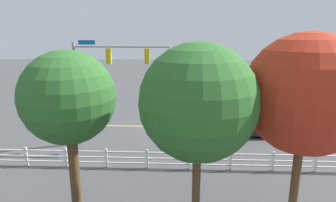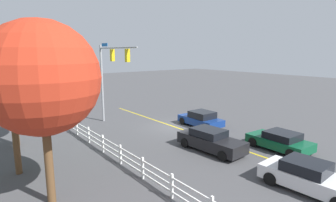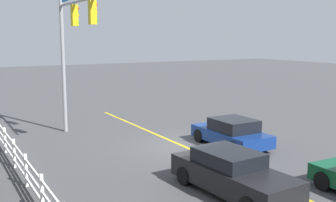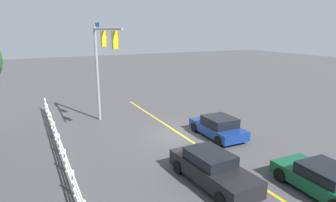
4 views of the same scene
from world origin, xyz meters
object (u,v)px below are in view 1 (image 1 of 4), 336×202
object	(u,v)px
tree_0	(68,98)
tree_2	(305,95)
car_2	(263,114)
car_0	(241,127)
car_1	(180,113)
car_3	(329,129)
tree_1	(198,103)

from	to	relation	value
tree_0	tree_2	bearing A→B (deg)	179.34
car_2	tree_0	bearing A→B (deg)	51.48
car_0	car_2	size ratio (longest dim) A/B	1.15
car_2	tree_0	distance (m)	18.45
car_1	car_2	world-z (taller)	car_1
car_0	car_3	world-z (taller)	car_0
car_3	tree_1	distance (m)	15.25
car_2	car_1	bearing A→B (deg)	2.29
car_1	car_2	bearing A→B (deg)	-179.32
car_0	car_3	xyz separation A→B (m)	(-6.41, 0.23, -0.03)
tree_1	car_0	bearing A→B (deg)	-110.40
tree_2	tree_0	bearing A→B (deg)	-0.66
car_0	tree_2	size ratio (longest dim) A/B	0.61
car_1	tree_1	distance (m)	14.94
car_1	tree_2	xyz separation A→B (m)	(-4.72, 13.65, 4.69)
car_0	tree_2	world-z (taller)	tree_2
car_3	tree_0	xyz separation A→B (m)	(15.41, 9.61, 4.40)
car_1	car_3	size ratio (longest dim) A/B	0.91
car_0	car_2	xyz separation A→B (m)	(-2.72, -3.71, -0.08)
car_1	tree_1	bearing A→B (deg)	93.50
car_1	tree_1	xyz separation A→B (m)	(-0.69, 14.24, 4.47)
car_2	tree_1	bearing A→B (deg)	67.35
car_1	tree_1	size ratio (longest dim) A/B	0.55
car_2	car_3	world-z (taller)	car_3
car_2	tree_1	world-z (taller)	tree_1
car_2	car_3	bearing A→B (deg)	135.52
car_2	tree_0	size ratio (longest dim) A/B	0.58
car_3	car_2	bearing A→B (deg)	130.34
car_1	car_2	size ratio (longest dim) A/B	0.99
car_0	tree_0	size ratio (longest dim) A/B	0.67
car_1	car_3	world-z (taller)	car_3
car_0	car_3	bearing A→B (deg)	-5.27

